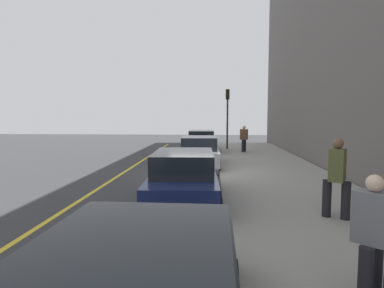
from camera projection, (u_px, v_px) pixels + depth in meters
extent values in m
plane|color=#333335|center=(197.00, 172.00, 14.51)|extent=(56.00, 56.00, 0.00)
cube|color=gray|center=(272.00, 171.00, 14.29)|extent=(28.00, 4.60, 0.15)
cube|color=gold|center=(126.00, 171.00, 14.72)|extent=(28.00, 0.14, 0.01)
cube|color=white|center=(212.00, 162.00, 16.72)|extent=(5.62, 0.56, 0.22)
cylinder|color=black|center=(104.00, 279.00, 4.40)|extent=(0.64, 0.23, 0.64)
cylinder|color=black|center=(229.00, 284.00, 4.26)|extent=(0.64, 0.23, 0.64)
cube|color=black|center=(129.00, 283.00, 2.55)|extent=(2.50, 1.64, 0.60)
cylinder|color=black|center=(161.00, 182.00, 10.82)|extent=(0.65, 0.24, 0.64)
cylinder|color=black|center=(212.00, 182.00, 10.78)|extent=(0.65, 0.24, 0.64)
cylinder|color=black|center=(147.00, 206.00, 7.93)|extent=(0.65, 0.24, 0.64)
cylinder|color=black|center=(216.00, 207.00, 7.89)|extent=(0.65, 0.24, 0.64)
cube|color=navy|center=(184.00, 183.00, 9.33)|extent=(4.75, 1.98, 0.64)
cube|color=black|center=(184.00, 162.00, 9.04)|extent=(2.50, 1.69, 0.60)
cylinder|color=black|center=(183.00, 158.00, 16.97)|extent=(0.65, 0.24, 0.64)
cylinder|color=black|center=(216.00, 158.00, 16.92)|extent=(0.65, 0.24, 0.64)
cylinder|color=black|center=(180.00, 165.00, 14.42)|extent=(0.65, 0.24, 0.64)
cylinder|color=black|center=(218.00, 165.00, 14.37)|extent=(0.65, 0.24, 0.64)
cube|color=white|center=(199.00, 156.00, 15.64)|extent=(4.19, 1.94, 0.64)
cube|color=black|center=(199.00, 143.00, 15.38)|extent=(2.20, 1.67, 0.60)
cylinder|color=black|center=(190.00, 146.00, 23.32)|extent=(0.65, 0.24, 0.64)
cylinder|color=black|center=(213.00, 146.00, 23.26)|extent=(0.65, 0.24, 0.64)
cylinder|color=black|center=(188.00, 150.00, 20.63)|extent=(0.65, 0.24, 0.64)
cylinder|color=black|center=(215.00, 150.00, 20.56)|extent=(0.65, 0.24, 0.64)
cube|color=#1E512D|center=(201.00, 144.00, 21.92)|extent=(4.41, 1.92, 0.64)
cube|color=black|center=(201.00, 135.00, 21.65)|extent=(2.31, 1.66, 0.60)
cylinder|color=black|center=(327.00, 198.00, 7.64)|extent=(0.20, 0.20, 0.87)
cylinder|color=black|center=(346.00, 201.00, 7.42)|extent=(0.20, 0.20, 0.87)
cube|color=brown|center=(337.00, 165.00, 7.46)|extent=(0.59, 0.51, 0.74)
sphere|color=brown|center=(338.00, 144.00, 7.41)|extent=(0.24, 0.24, 0.24)
cylinder|color=black|center=(245.00, 145.00, 21.40)|extent=(0.19, 0.19, 0.79)
cylinder|color=black|center=(243.00, 146.00, 21.07)|extent=(0.19, 0.19, 0.79)
cube|color=brown|center=(244.00, 134.00, 21.17)|extent=(0.44, 0.53, 0.68)
sphere|color=#D8AD8C|center=(244.00, 127.00, 21.13)|extent=(0.22, 0.22, 0.22)
cylinder|color=black|center=(366.00, 278.00, 3.99)|extent=(0.18, 0.18, 0.77)
cylinder|color=black|center=(375.00, 268.00, 4.25)|extent=(0.18, 0.18, 0.77)
cube|color=slate|center=(373.00, 218.00, 4.06)|extent=(0.50, 0.52, 0.66)
sphere|color=beige|center=(375.00, 183.00, 4.02)|extent=(0.21, 0.21, 0.21)
cylinder|color=#2D2D19|center=(227.00, 124.00, 22.97)|extent=(0.12, 0.12, 3.46)
cube|color=black|center=(228.00, 94.00, 22.79)|extent=(0.26, 0.26, 0.70)
sphere|color=red|center=(228.00, 92.00, 22.92)|extent=(0.14, 0.14, 0.14)
sphere|color=orange|center=(228.00, 95.00, 22.94)|extent=(0.14, 0.14, 0.14)
sphere|color=green|center=(227.00, 98.00, 22.96)|extent=(0.14, 0.14, 0.14)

